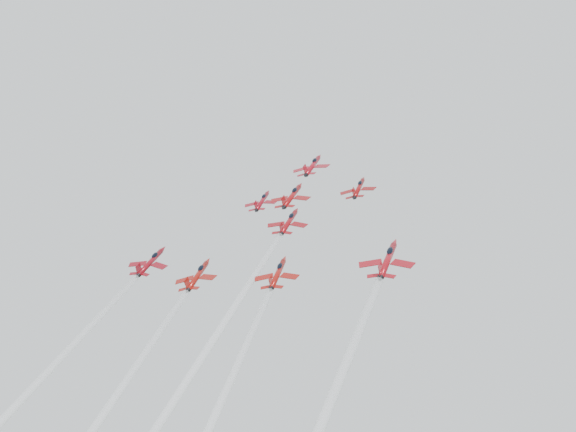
% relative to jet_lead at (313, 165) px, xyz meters
% --- Properties ---
extents(jet_lead, '(10.60, 12.98, 10.08)m').
position_rel_jet_lead_xyz_m(jet_lead, '(0.00, 0.00, 0.00)').
color(jet_lead, '#A60F1D').
extents(jet_row2_left, '(8.65, 10.59, 8.22)m').
position_rel_jet_lead_xyz_m(jet_row2_left, '(-7.38, -15.76, -12.05)').
color(jet_row2_left, maroon).
extents(jet_row2_center, '(10.36, 12.68, 9.85)m').
position_rel_jet_lead_xyz_m(jet_row2_center, '(0.08, -14.63, -11.17)').
color(jet_row2_center, '#A00F12').
extents(jet_row2_right, '(8.90, 10.90, 8.46)m').
position_rel_jet_lead_xyz_m(jet_row2_right, '(16.63, -13.63, -10.42)').
color(jet_row2_right, maroon).
extents(jet_center, '(9.48, 82.83, 63.67)m').
position_rel_jet_lead_xyz_m(jet_center, '(3.81, -62.13, -47.54)').
color(jet_center, maroon).
extents(jet_rear_farleft, '(9.50, 83.02, 63.82)m').
position_rel_jet_lead_xyz_m(jet_rear_farleft, '(-24.37, -73.91, -56.54)').
color(jet_rear_farleft, maroon).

